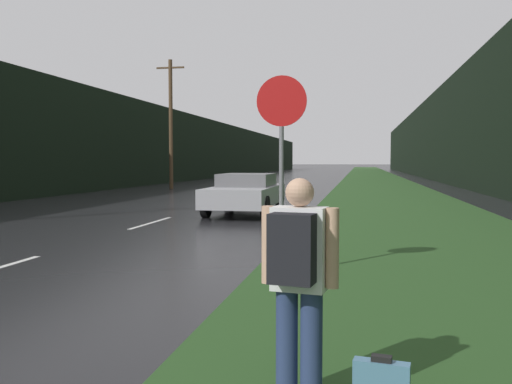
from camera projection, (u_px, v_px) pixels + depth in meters
name	position (u px, v px, depth m)	size (l,w,h in m)	color
grass_verge	(379.00, 185.00, 39.65)	(6.00, 240.00, 0.02)	#26471E
lane_stripe_c	(151.00, 223.00, 15.31)	(0.12, 3.00, 0.01)	silver
lane_stripe_d	(216.00, 204.00, 22.17)	(0.12, 3.00, 0.01)	silver
lane_stripe_e	(250.00, 194.00, 29.04)	(0.12, 3.00, 0.01)	silver
treeline_far_side	(194.00, 148.00, 52.56)	(2.00, 140.00, 5.98)	black
treeline_near_side	(445.00, 136.00, 48.09)	(2.00, 140.00, 7.92)	black
utility_pole_far	(171.00, 123.00, 34.04)	(1.80, 0.24, 8.09)	#4C3823
stop_sign	(281.00, 151.00, 8.13)	(0.76, 0.07, 3.02)	slate
hitchhiker_with_backpack	(298.00, 276.00, 3.82)	(0.56, 0.44, 1.63)	navy
car_passing_near	(246.00, 193.00, 17.91)	(2.05, 4.79, 1.33)	#9E9EA3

